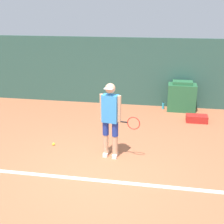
{
  "coord_description": "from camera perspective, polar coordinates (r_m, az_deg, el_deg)",
  "views": [
    {
      "loc": [
        1.32,
        -5.44,
        3.17
      ],
      "look_at": [
        0.15,
        0.99,
        0.98
      ],
      "focal_mm": 50.0,
      "sensor_mm": 36.0,
      "label": 1
    }
  ],
  "objects": [
    {
      "name": "tennis_player",
      "position": [
        6.72,
        -0.23,
        -0.93
      ],
      "size": [
        0.9,
        0.31,
        1.68
      ],
      "rotation": [
        0.0,
        0.0,
        -0.16
      ],
      "color": "tan",
      "rests_on": "ground_plane"
    },
    {
      "name": "equipment_bag",
      "position": [
        9.43,
        15.23,
        -1.17
      ],
      "size": [
        0.61,
        0.36,
        0.2
      ],
      "color": "#B2231E",
      "rests_on": "ground_plane"
    },
    {
      "name": "water_bottle",
      "position": [
        10.41,
        9.33,
        1.14
      ],
      "size": [
        0.07,
        0.07,
        0.23
      ],
      "color": "#33ADD6",
      "rests_on": "ground_plane"
    },
    {
      "name": "tennis_ball",
      "position": [
        7.73,
        -10.64,
        -5.77
      ],
      "size": [
        0.07,
        0.07,
        0.07
      ],
      "color": "#D1E533",
      "rests_on": "ground_plane"
    },
    {
      "name": "covered_chair",
      "position": [
        10.28,
        12.62,
        2.76
      ],
      "size": [
        0.89,
        0.56,
        0.97
      ],
      "color": "#28663D",
      "rests_on": "ground_plane"
    },
    {
      "name": "court_baseline",
      "position": [
        6.19,
        -3.55,
        -12.3
      ],
      "size": [
        21.6,
        0.1,
        0.01
      ],
      "color": "white",
      "rests_on": "ground_plane"
    },
    {
      "name": "ground_plane",
      "position": [
        6.43,
        -2.93,
        -11.06
      ],
      "size": [
        24.0,
        24.0,
        0.0
      ],
      "primitive_type": "plane",
      "color": "#B76642"
    },
    {
      "name": "back_wall",
      "position": [
        10.57,
        3.01,
        7.36
      ],
      "size": [
        24.0,
        0.1,
        2.27
      ],
      "color": "#2D564C",
      "rests_on": "ground_plane"
    }
  ]
}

